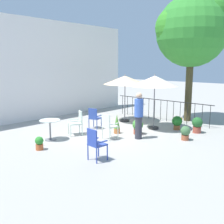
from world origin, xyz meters
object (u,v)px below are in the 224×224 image
object	(u,v)px
shade_tree	(192,31)
potted_plant_4	(177,122)
patio_umbrella_1	(125,80)
potted_plant_1	(138,126)
potted_plant_5	(117,124)
standing_person	(139,115)
patio_chair_1	(77,121)
potted_plant_2	(39,143)
patio_chair_3	(95,142)
potted_plant_0	(197,124)
patio_chair_2	(94,117)
cafe_table_0	(50,126)
patio_umbrella_0	(155,81)
patio_chair_0	(108,125)
potted_plant_3	(185,132)

from	to	relation	value
shade_tree	potted_plant_4	distance (m)	4.41
shade_tree	potted_plant_4	xyz separation A→B (m)	(-2.01, -0.59, -3.88)
patio_umbrella_1	potted_plant_1	size ratio (longest dim) A/B	3.82
potted_plant_5	standing_person	bearing A→B (deg)	-91.15
patio_chair_1	potted_plant_2	xyz separation A→B (m)	(-2.02, -0.54, -0.31)
patio_umbrella_1	patio_chair_3	xyz separation A→B (m)	(-4.57, -2.80, -1.42)
standing_person	potted_plant_0	bearing A→B (deg)	-27.70
patio_chair_3	potted_plant_4	distance (m)	4.82
shade_tree	potted_plant_4	size ratio (longest dim) A/B	10.02
patio_chair_1	patio_chair_3	size ratio (longest dim) A/B	0.99
standing_person	potted_plant_2	bearing A→B (deg)	154.44
potted_plant_1	patio_chair_2	bearing A→B (deg)	106.32
cafe_table_0	potted_plant_5	distance (m)	2.61
shade_tree	patio_chair_3	world-z (taller)	shade_tree
potted_plant_5	potted_plant_2	bearing A→B (deg)	172.18
patio_umbrella_0	patio_chair_0	distance (m)	2.88
cafe_table_0	patio_chair_1	size ratio (longest dim) A/B	0.80
patio_umbrella_0	potted_plant_3	bearing A→B (deg)	-109.03
patio_chair_1	potted_plant_1	bearing A→B (deg)	-44.66
patio_chair_0	potted_plant_4	xyz separation A→B (m)	(2.99, -1.11, -0.21)
potted_plant_0	patio_umbrella_0	bearing A→B (deg)	111.46
patio_umbrella_1	potted_plant_2	bearing A→B (deg)	-171.42
patio_chair_0	patio_chair_2	world-z (taller)	patio_chair_0
patio_umbrella_1	potted_plant_0	distance (m)	3.87
standing_person	potted_plant_5	bearing A→B (deg)	88.85
patio_umbrella_1	standing_person	bearing A→B (deg)	-129.92
patio_chair_2	potted_plant_3	xyz separation A→B (m)	(1.07, -3.67, -0.23)
patio_chair_3	potted_plant_2	size ratio (longest dim) A/B	2.15
potted_plant_5	cafe_table_0	bearing A→B (deg)	154.48
potted_plant_4	potted_plant_5	world-z (taller)	potted_plant_5
potted_plant_0	standing_person	xyz separation A→B (m)	(-2.28, 1.20, 0.54)
cafe_table_0	potted_plant_2	xyz separation A→B (m)	(-0.87, -0.68, -0.29)
patio_umbrella_0	patio_chair_3	xyz separation A→B (m)	(-4.27, -0.94, -1.47)
patio_chair_1	patio_chair_2	size ratio (longest dim) A/B	1.05
potted_plant_0	potted_plant_5	size ratio (longest dim) A/B	0.83
patio_umbrella_0	potted_plant_4	bearing A→B (deg)	-56.56
shade_tree	patio_umbrella_0	bearing A→B (deg)	175.00
shade_tree	patio_umbrella_1	size ratio (longest dim) A/B	2.60
patio_umbrella_0	patio_umbrella_1	size ratio (longest dim) A/B	1.03
shade_tree	patio_chair_3	size ratio (longest dim) A/B	6.20
patio_chair_3	standing_person	size ratio (longest dim) A/B	0.55
shade_tree	standing_person	distance (m)	5.35
potted_plant_2	potted_plant_4	world-z (taller)	potted_plant_4
patio_umbrella_0	potted_plant_5	distance (m)	2.39
patio_chair_0	standing_person	distance (m)	1.16
potted_plant_3	standing_person	world-z (taller)	standing_person
potted_plant_5	patio_umbrella_0	bearing A→B (deg)	-21.69
patio_chair_1	potted_plant_0	distance (m)	4.77
cafe_table_0	patio_chair_3	size ratio (longest dim) A/B	0.79
shade_tree	potted_plant_3	bearing A→B (deg)	-153.56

